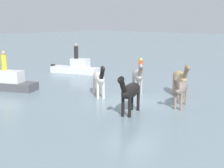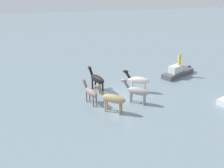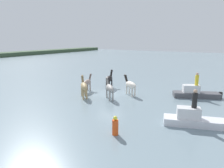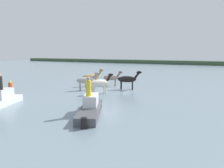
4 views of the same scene
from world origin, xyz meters
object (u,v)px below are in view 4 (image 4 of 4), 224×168
object	(u,v)px
boat_motor_center	(0,102)
boat_skiff_near	(90,110)
horse_chestnut_trailing	(86,80)
horse_rear_stallion	(100,83)
horse_gray_outer	(128,79)
buoy_channel_marker	(10,87)
horse_dark_mare	(92,77)
horse_pinto_flank	(111,78)
person_boatman_standing	(88,87)
person_helmsman_aft	(0,82)

from	to	relation	value
boat_motor_center	boat_skiff_near	distance (m)	6.97
horse_chestnut_trailing	horse_rear_stallion	distance (m)	2.40
horse_chestnut_trailing	horse_gray_outer	distance (m)	4.23
boat_motor_center	buoy_channel_marker	size ratio (longest dim) A/B	3.67
boat_skiff_near	buoy_channel_marker	distance (m)	10.92
horse_dark_mare	buoy_channel_marker	distance (m)	8.27
horse_pinto_flank	boat_skiff_near	bearing A→B (deg)	-86.67
horse_chestnut_trailing	boat_motor_center	world-z (taller)	horse_chestnut_trailing
horse_dark_mare	person_boatman_standing	size ratio (longest dim) A/B	1.73
horse_chestnut_trailing	boat_motor_center	xyz separation A→B (m)	(-2.19, -7.79, -0.72)
horse_dark_mare	horse_rear_stallion	bearing A→B (deg)	-93.85
horse_gray_outer	horse_pinto_flank	size ratio (longest dim) A/B	1.11
horse_dark_mare	person_helmsman_aft	xyz separation A→B (m)	(-1.34, -10.00, 0.64)
horse_rear_stallion	person_boatman_standing	distance (m)	6.17
person_boatman_standing	boat_motor_center	bearing A→B (deg)	-170.65
boat_skiff_near	boat_motor_center	bearing A→B (deg)	74.90
boat_motor_center	person_helmsman_aft	bearing A→B (deg)	-30.21
boat_motor_center	person_helmsman_aft	size ratio (longest dim) A/B	3.51
horse_gray_outer	horse_dark_mare	distance (m)	4.40
horse_chestnut_trailing	buoy_channel_marker	distance (m)	7.28
boat_skiff_near	person_boatman_standing	xyz separation A→B (m)	(-0.07, -0.04, 1.42)
horse_pinto_flank	horse_chestnut_trailing	bearing A→B (deg)	-123.98
horse_dark_mare	horse_gray_outer	bearing A→B (deg)	-46.19
horse_pinto_flank	person_boatman_standing	xyz separation A→B (m)	(3.50, -10.11, 0.77)
horse_pinto_flank	buoy_channel_marker	size ratio (longest dim) A/B	1.95
horse_dark_mare	boat_skiff_near	size ratio (longest dim) A/B	0.48
boat_skiff_near	person_boatman_standing	bearing A→B (deg)	95.74
horse_dark_mare	horse_pinto_flank	bearing A→B (deg)	-15.22
horse_gray_outer	person_boatman_standing	size ratio (longest dim) A/B	2.08
horse_rear_stallion	boat_skiff_near	size ratio (longest dim) A/B	0.51
person_boatman_standing	horse_chestnut_trailing	bearing A→B (deg)	124.64
horse_chestnut_trailing	horse_dark_mare	world-z (taller)	horse_dark_mare
horse_gray_outer	person_helmsman_aft	distance (m)	11.51
person_helmsman_aft	horse_dark_mare	bearing A→B (deg)	82.34
horse_gray_outer	horse_pinto_flank	xyz separation A→B (m)	(-2.46, 1.18, -0.11)
horse_chestnut_trailing	person_helmsman_aft	world-z (taller)	person_helmsman_aft
horse_rear_stallion	horse_pinto_flank	distance (m)	4.61
horse_gray_outer	boat_motor_center	size ratio (longest dim) A/B	0.59
horse_pinto_flank	boat_motor_center	xyz separation A→B (m)	(-3.30, -11.23, -0.65)
horse_dark_mare	boat_skiff_near	world-z (taller)	horse_dark_mare
boat_skiff_near	horse_gray_outer	bearing A→B (deg)	-17.61
horse_gray_outer	buoy_channel_marker	world-z (taller)	horse_gray_outer
horse_gray_outer	person_helmsman_aft	size ratio (longest dim) A/B	2.08
horse_chestnut_trailing	horse_rear_stallion	world-z (taller)	horse_rear_stallion
person_boatman_standing	horse_rear_stallion	bearing A→B (deg)	113.45
horse_chestnut_trailing	buoy_channel_marker	xyz separation A→B (m)	(-5.96, -4.15, -0.51)
horse_chestnut_trailing	boat_motor_center	distance (m)	8.12
horse_dark_mare	boat_motor_center	distance (m)	10.22
person_helmsman_aft	buoy_channel_marker	world-z (taller)	person_helmsman_aft
horse_rear_stallion	person_helmsman_aft	xyz separation A→B (m)	(-4.34, -6.64, 0.68)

